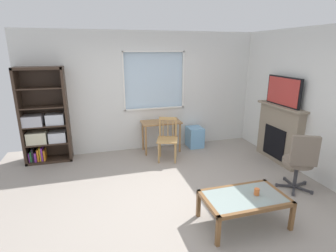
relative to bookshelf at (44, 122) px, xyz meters
name	(u,v)px	position (x,y,z in m)	size (l,w,h in m)	color
ground	(173,196)	(2.11, -2.06, -0.85)	(6.20, 5.59, 0.02)	#9E9389
wall_back_with_window	(143,93)	(2.09, 0.24, 0.45)	(5.20, 0.15, 2.65)	silver
wall_right	(320,106)	(4.77, -2.06, 0.48)	(0.12, 4.79, 2.65)	silver
bookshelf	(44,122)	(0.00, 0.00, 0.00)	(0.90, 0.38, 1.94)	#38281E
desk_under_window	(161,127)	(2.42, -0.11, -0.26)	(0.88, 0.46, 0.70)	#A37547
wooden_chair	(168,139)	(2.42, -0.63, -0.38)	(0.53, 0.52, 0.90)	tan
plastic_drawer_unit	(195,137)	(3.26, -0.06, -0.60)	(0.35, 0.40, 0.48)	#72ADDB
fireplace	(279,134)	(4.62, -1.31, -0.25)	(0.26, 1.23, 1.18)	gray
tv	(283,91)	(4.60, -1.31, 0.63)	(0.06, 0.92, 0.57)	black
office_chair	(300,160)	(4.13, -2.45, -0.29)	(0.59, 0.62, 1.00)	#7A6B5B
coffee_table	(244,200)	(2.82, -2.96, -0.49)	(1.09, 0.65, 0.41)	#8C9E99
sippy_cup	(257,192)	(2.99, -2.97, -0.39)	(0.07, 0.07, 0.09)	orange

